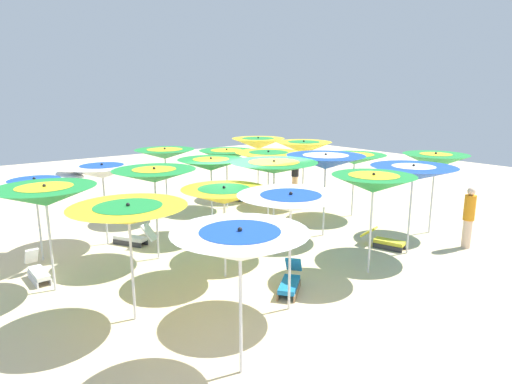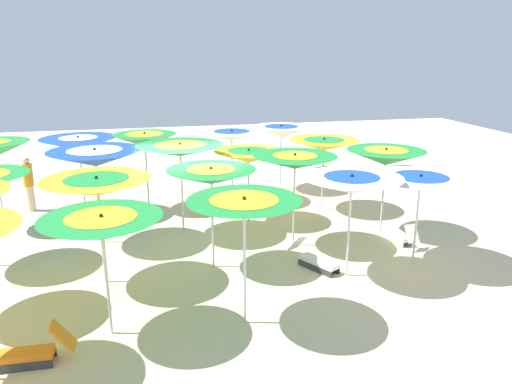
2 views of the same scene
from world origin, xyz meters
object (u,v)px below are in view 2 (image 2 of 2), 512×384
at_px(beach_umbrella_10, 386,157).
at_px(beach_umbrella_18, 102,228).
at_px(beach_umbrella_12, 211,176).
at_px(beach_umbrella_15, 420,184).
at_px(beach_umbrella_3, 79,144).
at_px(beach_umbrella_0, 281,132).
at_px(beach_umbrella_13, 97,187).
at_px(beach_umbrella_2, 145,140).
at_px(beach_umbrella_16, 351,185).
at_px(beach_umbrella_6, 249,156).
at_px(beach_umbrella_7, 180,150).
at_px(lounger_4, 32,352).
at_px(lounger_1, 87,214).
at_px(lounger_2, 218,201).
at_px(beachgoer_1, 29,183).
at_px(beach_umbrella_1, 232,136).
at_px(lounger_3, 401,235).
at_px(lounger_0, 315,259).
at_px(beach_umbrella_11, 295,162).
at_px(beach_umbrella_8, 95,158).
at_px(beach_umbrella_17, 244,208).
at_px(beach_umbrella_5, 324,145).

xyz_separation_m(beach_umbrella_10, beach_umbrella_18, (6.91, 3.52, -0.12)).
bearing_deg(beach_umbrella_12, beach_umbrella_15, 168.90).
distance_m(beach_umbrella_3, beach_umbrella_12, 5.59).
distance_m(beach_umbrella_0, beach_umbrella_13, 8.39).
relative_size(beach_umbrella_2, beach_umbrella_12, 1.02).
bearing_deg(beach_umbrella_16, beach_umbrella_6, -70.79).
height_order(beach_umbrella_7, lounger_4, beach_umbrella_7).
height_order(beach_umbrella_15, lounger_1, beach_umbrella_15).
height_order(beach_umbrella_6, lounger_2, beach_umbrella_6).
bearing_deg(beachgoer_1, beach_umbrella_1, 156.55).
relative_size(beach_umbrella_7, lounger_3, 2.14).
relative_size(beach_umbrella_0, lounger_0, 1.74).
height_order(beach_umbrella_0, beach_umbrella_2, beach_umbrella_2).
height_order(beach_umbrella_7, lounger_3, beach_umbrella_7).
height_order(beach_umbrella_11, beach_umbrella_13, beach_umbrella_11).
height_order(lounger_4, beachgoer_1, beachgoer_1).
bearing_deg(lounger_1, beach_umbrella_8, 178.74).
height_order(beach_umbrella_18, lounger_4, beach_umbrella_18).
height_order(beach_umbrella_12, beach_umbrella_15, beach_umbrella_12).
bearing_deg(beach_umbrella_6, beach_umbrella_0, -120.22).
height_order(beach_umbrella_3, beachgoer_1, beach_umbrella_3).
bearing_deg(beach_umbrella_17, beach_umbrella_8, -58.76).
distance_m(beach_umbrella_17, lounger_4, 4.08).
bearing_deg(beach_umbrella_13, lounger_3, -175.41).
relative_size(beach_umbrella_0, beach_umbrella_3, 0.96).
distance_m(beach_umbrella_3, lounger_1, 2.07).
xyz_separation_m(beach_umbrella_16, beach_umbrella_17, (2.59, 1.42, 0.12)).
xyz_separation_m(lounger_2, lounger_4, (4.09, 7.32, 0.01)).
bearing_deg(beach_umbrella_3, lounger_4, 89.62).
relative_size(beach_umbrella_15, lounger_0, 1.72).
xyz_separation_m(beach_umbrella_17, lounger_2, (-0.56, -6.86, -2.01)).
distance_m(beach_umbrella_5, beach_umbrella_8, 6.62).
relative_size(beach_umbrella_10, beach_umbrella_18, 1.05).
xyz_separation_m(beach_umbrella_1, beach_umbrella_8, (3.93, 2.81, 0.07)).
bearing_deg(lounger_2, beach_umbrella_13, -162.94).
xyz_separation_m(beach_umbrella_3, lounger_3, (-8.19, 4.20, -1.97)).
xyz_separation_m(beach_umbrella_18, lounger_1, (1.00, -6.29, -1.78)).
distance_m(beach_umbrella_0, beach_umbrella_1, 2.20).
bearing_deg(beach_umbrella_7, beach_umbrella_18, 70.33).
bearing_deg(beach_umbrella_11, beach_umbrella_17, 59.87).
bearing_deg(beach_umbrella_12, beach_umbrella_5, -138.68).
xyz_separation_m(beach_umbrella_18, beachgoer_1, (2.78, -7.65, -1.09)).
height_order(beach_umbrella_11, beach_umbrella_12, beach_umbrella_11).
bearing_deg(beach_umbrella_17, lounger_3, -148.57).
bearing_deg(beach_umbrella_5, lounger_2, -16.20).
distance_m(beach_umbrella_5, beach_umbrella_6, 2.53).
bearing_deg(beach_umbrella_8, lounger_2, -146.61).
relative_size(beach_umbrella_12, beach_umbrella_13, 1.00).
distance_m(beach_umbrella_6, beachgoer_1, 6.90).
bearing_deg(lounger_2, beach_umbrella_18, -151.94).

